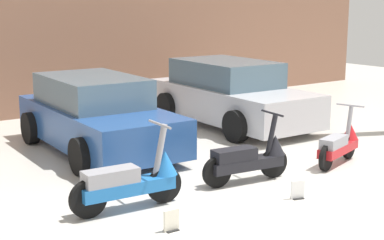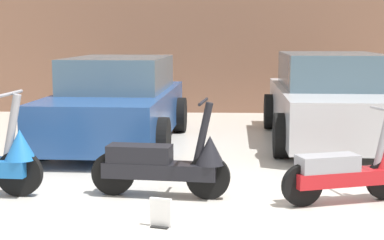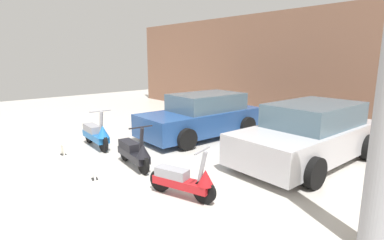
{
  "view_description": "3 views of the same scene",
  "coord_description": "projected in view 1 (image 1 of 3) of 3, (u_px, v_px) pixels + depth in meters",
  "views": [
    {
      "loc": [
        -5.88,
        -5.41,
        2.69
      ],
      "look_at": [
        -0.34,
        2.32,
        0.72
      ],
      "focal_mm": 55.0,
      "sensor_mm": 36.0,
      "label": 1
    },
    {
      "loc": [
        0.24,
        -4.99,
        1.69
      ],
      "look_at": [
        -0.03,
        1.96,
        0.67
      ],
      "focal_mm": 55.0,
      "sensor_mm": 36.0,
      "label": 2
    },
    {
      "loc": [
        5.38,
        -2.3,
        2.44
      ],
      "look_at": [
        -0.17,
        2.59,
        0.88
      ],
      "focal_mm": 28.0,
      "sensor_mm": 36.0,
      "label": 3
    }
  ],
  "objects": [
    {
      "name": "car_rear_center",
      "position": [
        231.0,
        95.0,
        12.66
      ],
      "size": [
        2.08,
        4.13,
        1.38
      ],
      "rotation": [
        0.0,
        0.0,
        -1.6
      ],
      "color": "#B7B7BC",
      "rests_on": "ground_plane"
    },
    {
      "name": "scooter_front_center",
      "position": [
        340.0,
        144.0,
        9.72
      ],
      "size": [
        1.31,
        0.65,
        0.94
      ],
      "rotation": [
        0.0,
        0.0,
        0.31
      ],
      "color": "black",
      "rests_on": "ground_plane"
    },
    {
      "name": "car_rear_left",
      "position": [
        97.0,
        116.0,
        10.52
      ],
      "size": [
        2.03,
        3.98,
        1.33
      ],
      "rotation": [
        0.0,
        0.0,
        -1.61
      ],
      "color": "navy",
      "rests_on": "ground_plane"
    },
    {
      "name": "ground_plane",
      "position": [
        308.0,
        195.0,
        8.2
      ],
      "size": [
        28.0,
        28.0,
        0.0
      ],
      "primitive_type": "plane",
      "color": "beige"
    },
    {
      "name": "placard_near_right_scooter",
      "position": [
        298.0,
        190.0,
        8.04
      ],
      "size": [
        0.2,
        0.16,
        0.26
      ],
      "rotation": [
        0.0,
        0.0,
        -0.28
      ],
      "color": "black",
      "rests_on": "ground_plane"
    },
    {
      "name": "scooter_front_left",
      "position": [
        132.0,
        180.0,
        7.6
      ],
      "size": [
        1.58,
        0.57,
        1.1
      ],
      "rotation": [
        0.0,
        0.0,
        -0.06
      ],
      "color": "black",
      "rests_on": "ground_plane"
    },
    {
      "name": "wall_back",
      "position": [
        73.0,
        26.0,
        13.87
      ],
      "size": [
        19.6,
        0.12,
        4.09
      ],
      "primitive_type": "cube",
      "color": "#845B47",
      "rests_on": "ground_plane"
    },
    {
      "name": "placard_near_left_scooter",
      "position": [
        171.0,
        221.0,
        6.93
      ],
      "size": [
        0.2,
        0.12,
        0.26
      ],
      "rotation": [
        0.0,
        0.0,
        -0.01
      ],
      "color": "black",
      "rests_on": "ground_plane"
    },
    {
      "name": "scooter_front_right",
      "position": [
        250.0,
        158.0,
        8.74
      ],
      "size": [
        1.47,
        0.53,
        1.02
      ],
      "rotation": [
        0.0,
        0.0,
        -0.12
      ],
      "color": "black",
      "rests_on": "ground_plane"
    }
  ]
}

